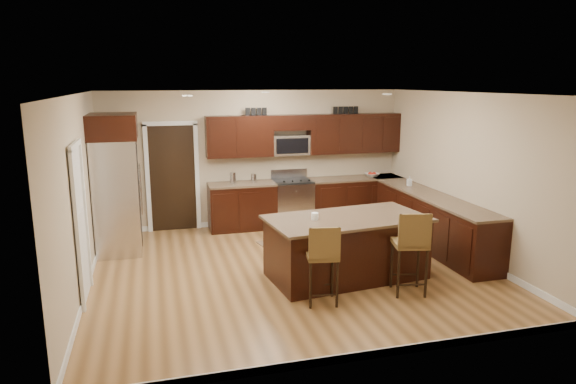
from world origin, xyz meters
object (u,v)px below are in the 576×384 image
object	(u,v)px
stool_right	(411,243)
range	(292,202)
island	(346,249)
stool_left	(323,255)
refrigerator	(116,183)

from	to	relation	value
stool_right	range	bearing A→B (deg)	111.89
range	island	xyz separation A→B (m)	(0.03, -2.93, -0.04)
stool_left	range	bearing A→B (deg)	90.04
island	stool_right	world-z (taller)	stool_right
stool_right	refrigerator	size ratio (longest dim) A/B	0.50
island	refrigerator	world-z (taller)	refrigerator
stool_right	refrigerator	distance (m)	4.94
island	stool_right	distance (m)	1.08
range	stool_right	size ratio (longest dim) A/B	0.94
range	refrigerator	world-z (taller)	refrigerator
stool_right	refrigerator	world-z (taller)	refrigerator
refrigerator	island	bearing A→B (deg)	-32.54
island	refrigerator	bearing A→B (deg)	140.75
stool_left	refrigerator	world-z (taller)	refrigerator
range	island	bearing A→B (deg)	-89.47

